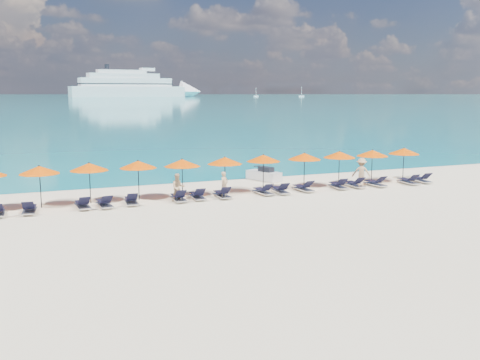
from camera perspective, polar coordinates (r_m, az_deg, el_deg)
name	(u,v)px	position (r m, az deg, el deg)	size (l,w,h in m)	color
ground	(262,212)	(27.13, 2.34, -3.47)	(1400.00, 1400.00, 0.00)	beige
sea	(36,96)	(684.27, -20.93, 8.34)	(1600.00, 1300.00, 0.01)	#1FA9B2
cruise_ship	(140,87)	(586.96, -10.64, 9.73)	(144.76, 37.44, 39.86)	white
sailboat_near	(256,96)	(578.57, 1.71, 8.96)	(5.23, 1.74, 9.59)	white
sailboat_far	(301,96)	(581.37, 6.58, 8.92)	(5.81, 1.94, 10.66)	white
jetski	(264,175)	(36.82, 2.58, 0.56)	(1.85, 2.75, 0.92)	silver
beachgoer_a	(224,185)	(30.61, -1.69, -0.53)	(0.55, 0.36, 1.52)	tan
beachgoer_b	(178,187)	(29.89, -6.62, -0.79)	(0.76, 0.44, 1.56)	tan
beachgoer_c	(361,172)	(35.41, 12.82, 0.83)	(1.16, 0.54, 1.80)	tan
umbrella_1	(39,170)	(29.69, -20.62, 1.01)	(2.10, 2.10, 2.28)	black
umbrella_2	(89,167)	(30.06, -15.79, 1.36)	(2.10, 2.10, 2.28)	black
umbrella_3	(138,164)	(30.42, -10.82, 1.64)	(2.10, 2.10, 2.28)	black
umbrella_4	(182,163)	(30.71, -6.20, 1.83)	(2.10, 2.10, 2.28)	black
umbrella_5	(225,161)	(31.54, -1.62, 2.08)	(2.10, 2.10, 2.28)	black
umbrella_6	(263,158)	(32.72, 2.51, 2.34)	(2.10, 2.10, 2.28)	black
umbrella_7	(305,156)	(33.85, 6.90, 2.52)	(2.10, 2.10, 2.28)	black
umbrella_8	(339,155)	(35.13, 10.56, 2.68)	(2.10, 2.10, 2.28)	black
umbrella_9	(372,153)	(36.42, 13.94, 2.80)	(2.10, 2.10, 2.28)	black
umbrella_10	(404,151)	(38.24, 17.10, 2.96)	(2.10, 2.10, 2.28)	black
lounger_2	(29,209)	(28.80, -21.55, -2.90)	(0.79, 1.75, 0.66)	silver
lounger_3	(83,204)	(29.08, -16.43, -2.50)	(0.75, 1.74, 0.66)	silver
lounger_4	(104,203)	(29.07, -14.26, -2.41)	(0.79, 1.75, 0.66)	silver
lounger_5	(131,200)	(29.47, -11.52, -2.15)	(0.73, 1.74, 0.66)	silver
lounger_6	(178,197)	(29.92, -6.58, -1.84)	(0.66, 1.72, 0.66)	silver
lounger_7	(197,195)	(30.34, -4.56, -1.65)	(0.67, 1.72, 0.66)	silver
lounger_8	(222,194)	(30.70, -1.91, -1.49)	(0.63, 1.70, 0.66)	silver
lounger_9	(263,191)	(31.69, 2.49, -1.15)	(0.76, 1.75, 0.66)	silver
lounger_10	(281,190)	(32.05, 4.35, -1.05)	(0.74, 1.74, 0.66)	silver
lounger_11	(303,188)	(32.91, 6.78, -0.81)	(0.79, 1.76, 0.66)	silver
lounger_12	(338,185)	(34.11, 10.43, -0.54)	(0.78, 1.75, 0.66)	silver
lounger_13	(355,184)	(34.78, 12.14, -0.41)	(0.65, 1.71, 0.66)	silver
lounger_14	(375,183)	(35.47, 14.25, -0.30)	(0.78, 1.75, 0.66)	silver
lounger_15	(408,181)	(36.88, 17.53, -0.08)	(0.66, 1.71, 0.66)	silver
lounger_16	(421,179)	(37.82, 18.79, 0.08)	(0.79, 1.75, 0.66)	silver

